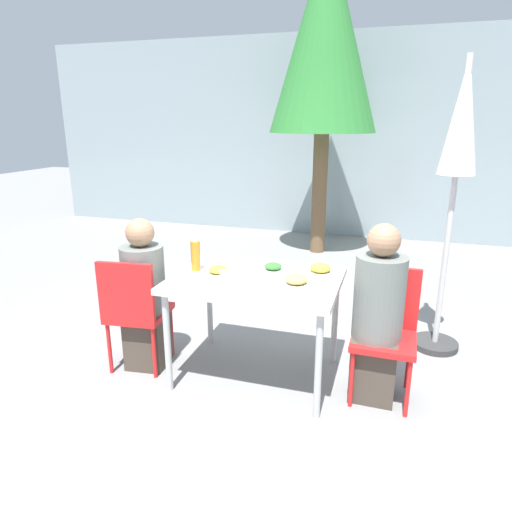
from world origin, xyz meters
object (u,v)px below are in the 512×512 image
Objects in this scene: bottle at (196,255)px; drinking_cup at (226,279)px; closed_umbrella at (459,147)px; chair_right at (385,324)px; chair_left at (134,307)px; salad_bowl at (191,283)px; person_right at (377,318)px; tree_behind_left at (326,36)px; person_left at (145,298)px.

bottle reaches higher than drinking_cup.
drinking_cup is at bearing -142.21° from closed_umbrella.
chair_left is at bearing 9.14° from chair_right.
bottle is at bearing 2.99° from chair_right.
chair_left is 0.80m from drinking_cup.
chair_left is 0.58m from bottle.
chair_right is 1.29m from salad_bowl.
chair_right is 3.71× the size of bottle.
salad_bowl is at bearing 15.03° from person_right.
chair_left is 0.60m from salad_bowl.
tree_behind_left is (0.20, 3.64, 1.98)m from salad_bowl.
person_left is 1.63m from person_right.
person_right reaches higher than person_left.
person_right is 4.12m from tree_behind_left.
person_right reaches higher than chair_right.
chair_left is at bearing -153.57° from bottle.
person_left reaches higher than bottle.
tree_behind_left is at bearing 84.64° from bottle.
person_right is 0.99m from drinking_cup.
chair_right is 0.72× the size of person_right.
drinking_cup is 0.23m from salad_bowl.
person_left is at bearing 168.08° from drinking_cup.
chair_right is 1.39m from closed_umbrella.
person_right is (1.63, 0.08, 0.03)m from person_left.
bottle reaches higher than salad_bowl.
closed_umbrella reaches higher than drinking_cup.
chair_right is 1.37m from bottle.
person_right is 0.53× the size of closed_umbrella.
person_left is 4.14m from tree_behind_left.
bottle is at bearing 10.91° from person_left.
chair_left is 0.21× the size of tree_behind_left.
tree_behind_left is (0.67, 3.43, 2.22)m from person_left.
chair_right is (1.68, 0.16, -0.04)m from person_left.
closed_umbrella is 0.56× the size of tree_behind_left.
tree_behind_left is (0.31, 3.31, 1.90)m from bottle.
closed_umbrella is at bearing -116.75° from person_right.
chair_right is 0.21× the size of tree_behind_left.
chair_right is at bearing -117.24° from closed_umbrella.
drinking_cup is at bearing 14.57° from person_right.
tree_behind_left is (0.71, 3.51, 2.26)m from chair_left.
salad_bowl is at bearing 17.98° from chair_right.
chair_left is 1.74m from chair_right.
bottle reaches higher than chair_right.
bottle is (0.36, 0.11, 0.32)m from person_left.
closed_umbrella is 12.99× the size of salad_bowl.
tree_behind_left is (-0.02, 3.57, 1.96)m from drinking_cup.
chair_right is (1.72, 0.24, 0.00)m from chair_left.
drinking_cup is (0.33, -0.26, -0.06)m from bottle.
closed_umbrella reaches higher than person_left.
salad_bowl is at bearing -19.87° from chair_left.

